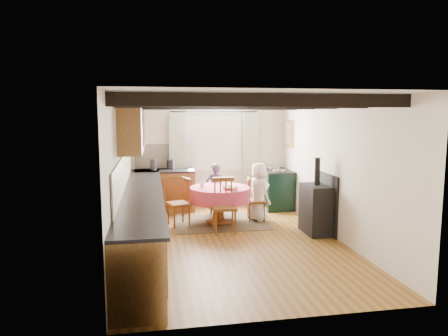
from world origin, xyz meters
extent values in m
cube|color=olive|center=(0.00, 0.00, 0.00)|extent=(3.60, 5.50, 0.00)
cube|color=white|center=(0.00, 0.00, 2.40)|extent=(3.60, 5.50, 0.00)
cube|color=silver|center=(0.00, 2.75, 1.20)|extent=(3.60, 0.00, 2.40)
cube|color=silver|center=(0.00, -2.75, 1.20)|extent=(3.60, 0.00, 2.40)
cube|color=silver|center=(-1.80, 0.00, 1.20)|extent=(0.00, 5.50, 2.40)
cube|color=silver|center=(1.80, 0.00, 1.20)|extent=(0.00, 5.50, 2.40)
cube|color=black|center=(0.00, -2.00, 2.31)|extent=(3.60, 0.16, 0.16)
cube|color=black|center=(0.00, -1.00, 2.31)|extent=(3.60, 0.16, 0.16)
cube|color=black|center=(0.00, 0.00, 2.31)|extent=(3.60, 0.16, 0.16)
cube|color=black|center=(0.00, 1.00, 2.31)|extent=(3.60, 0.16, 0.16)
cube|color=black|center=(0.00, 2.00, 2.31)|extent=(3.60, 0.16, 0.16)
cube|color=beige|center=(-1.78, 0.30, 1.20)|extent=(0.02, 4.50, 0.55)
cube|color=beige|center=(-1.00, 2.73, 1.20)|extent=(1.40, 0.02, 0.55)
cube|color=#9E6B32|center=(-1.50, 0.00, 0.44)|extent=(0.60, 5.30, 0.88)
cube|color=#9E6B32|center=(-1.05, 2.45, 0.44)|extent=(1.30, 0.60, 0.88)
cube|color=black|center=(-1.48, 0.00, 0.90)|extent=(0.64, 5.30, 0.04)
cube|color=black|center=(-1.05, 2.43, 0.90)|extent=(1.30, 0.64, 0.04)
cube|color=#9E6B32|center=(-1.63, 1.20, 1.95)|extent=(0.34, 1.80, 0.90)
cube|color=#9E6B32|center=(-1.63, -0.30, 1.90)|extent=(0.34, 0.90, 0.70)
cube|color=white|center=(0.10, 2.73, 1.60)|extent=(1.34, 0.03, 1.54)
cube|color=white|center=(0.10, 2.74, 1.60)|extent=(1.20, 0.01, 1.40)
cube|color=#A1A29F|center=(-0.75, 2.65, 1.10)|extent=(0.35, 0.10, 2.10)
cube|color=#A1A29F|center=(0.95, 2.65, 1.10)|extent=(0.35, 0.10, 2.10)
cylinder|color=black|center=(0.10, 2.65, 2.20)|extent=(2.00, 0.03, 0.03)
cube|color=gold|center=(1.77, 2.30, 1.70)|extent=(0.04, 0.50, 0.60)
cylinder|color=silver|center=(1.05, 2.72, 1.70)|extent=(0.30, 0.02, 0.30)
cube|color=#2F261B|center=(0.00, 1.21, 0.01)|extent=(1.81, 1.41, 0.01)
imported|color=#3A374A|center=(0.01, 1.95, 0.55)|extent=(0.41, 0.28, 1.10)
imported|color=white|center=(0.79, 1.23, 0.59)|extent=(0.54, 0.67, 1.18)
imported|color=silver|center=(0.11, 0.96, 0.74)|extent=(0.31, 0.31, 0.06)
imported|color=silver|center=(0.19, 0.86, 0.74)|extent=(0.27, 0.27, 0.06)
imported|color=silver|center=(-0.35, 1.28, 0.76)|extent=(0.14, 0.14, 0.10)
cylinder|color=#262628|center=(-1.28, 2.42, 1.04)|extent=(0.14, 0.14, 0.24)
cylinder|color=#262628|center=(-0.90, 2.52, 1.02)|extent=(0.19, 0.19, 0.21)
camera|label=1|loc=(-1.33, -6.69, 2.16)|focal=33.13mm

